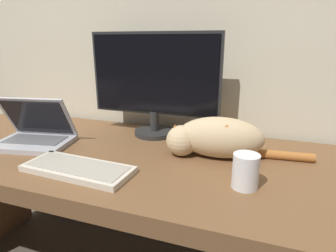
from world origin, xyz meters
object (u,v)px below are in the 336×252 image
object	(u,v)px
external_keyboard	(78,169)
coffee_mug	(246,171)
monitor	(154,81)
laptop	(35,135)
cat	(215,137)

from	to	relation	value
external_keyboard	coffee_mug	size ratio (longest dim) A/B	3.62
monitor	coffee_mug	bearing A→B (deg)	-40.31
laptop	cat	xyz separation A→B (m)	(0.73, 0.12, 0.03)
laptop	external_keyboard	size ratio (longest dim) A/B	0.86
external_keyboard	cat	distance (m)	0.49
external_keyboard	monitor	bearing A→B (deg)	81.00
laptop	monitor	bearing A→B (deg)	23.66
cat	monitor	bearing A→B (deg)	145.69
laptop	coffee_mug	bearing A→B (deg)	-16.04
monitor	coffee_mug	xyz separation A→B (m)	(0.43, -0.37, -0.19)
monitor	external_keyboard	bearing A→B (deg)	-101.89
external_keyboard	cat	size ratio (longest dim) A/B	0.72
laptop	external_keyboard	world-z (taller)	laptop
monitor	laptop	bearing A→B (deg)	-145.75
monitor	laptop	world-z (taller)	monitor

